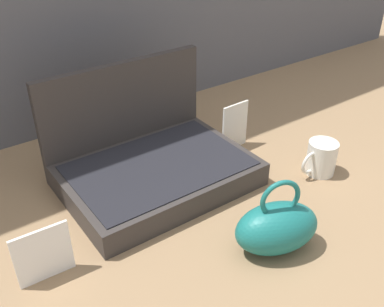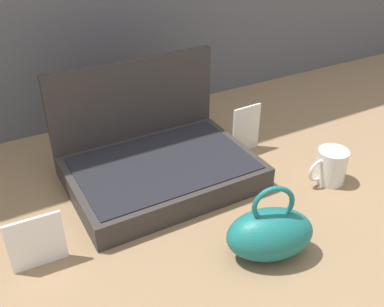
# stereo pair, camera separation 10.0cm
# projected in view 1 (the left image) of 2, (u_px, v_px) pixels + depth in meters

# --- Properties ---
(ground_plane) EXTENTS (6.00, 6.00, 0.00)m
(ground_plane) POSITION_uv_depth(u_px,v_px,m) (193.00, 200.00, 1.14)
(ground_plane) COLOR #8C6D4C
(open_suitcase) EXTENTS (0.49, 0.36, 0.30)m
(open_suitcase) POSITION_uv_depth(u_px,v_px,m) (150.00, 160.00, 1.19)
(open_suitcase) COLOR #332D2B
(open_suitcase) RESTS_ON ground_plane
(teal_pouch_handbag) EXTENTS (0.22, 0.17, 0.19)m
(teal_pouch_handbag) POSITION_uv_depth(u_px,v_px,m) (277.00, 227.00, 0.96)
(teal_pouch_handbag) COLOR #196B66
(teal_pouch_handbag) RESTS_ON ground_plane
(coffee_mug) EXTENTS (0.12, 0.08, 0.10)m
(coffee_mug) POSITION_uv_depth(u_px,v_px,m) (321.00, 158.00, 1.22)
(coffee_mug) COLOR silver
(coffee_mug) RESTS_ON ground_plane
(info_card_left) EXTENTS (0.12, 0.01, 0.13)m
(info_card_left) POSITION_uv_depth(u_px,v_px,m) (43.00, 255.00, 0.89)
(info_card_left) COLOR white
(info_card_left) RESTS_ON ground_plane
(poster_card_right) EXTENTS (0.09, 0.01, 0.15)m
(poster_card_right) POSITION_uv_depth(u_px,v_px,m) (235.00, 126.00, 1.33)
(poster_card_right) COLOR silver
(poster_card_right) RESTS_ON ground_plane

